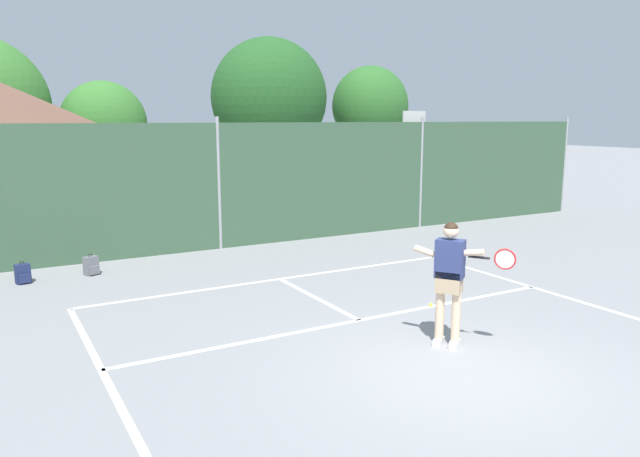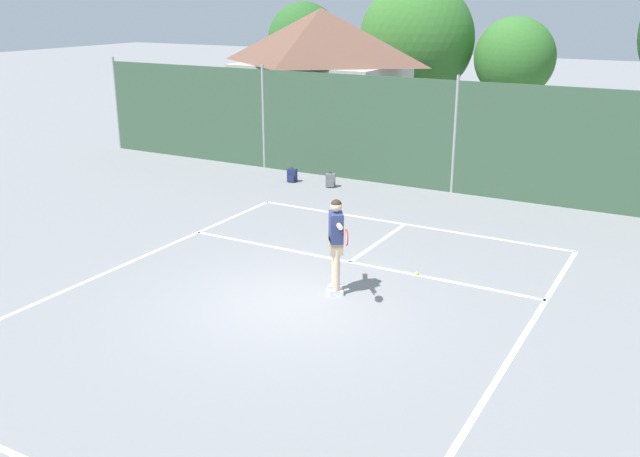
{
  "view_description": "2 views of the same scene",
  "coord_description": "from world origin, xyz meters",
  "px_view_note": "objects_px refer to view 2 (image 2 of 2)",
  "views": [
    {
      "loc": [
        -5.31,
        -5.58,
        3.31
      ],
      "look_at": [
        -0.92,
        2.17,
        1.68
      ],
      "focal_mm": 34.02,
      "sensor_mm": 36.0,
      "label": 1
    },
    {
      "loc": [
        6.28,
        -10.08,
        5.36
      ],
      "look_at": [
        -0.46,
        1.99,
        0.82
      ],
      "focal_mm": 39.4,
      "sensor_mm": 36.0,
      "label": 2
    }
  ],
  "objects_px": {
    "tennis_player": "(336,238)",
    "backpack_grey": "(330,181)",
    "tennis_ball": "(417,274)",
    "backpack_navy": "(292,176)"
  },
  "relations": [
    {
      "from": "tennis_player",
      "to": "backpack_grey",
      "type": "distance_m",
      "value": 8.0
    },
    {
      "from": "tennis_ball",
      "to": "backpack_grey",
      "type": "xyz_separation_m",
      "value": [
        -4.89,
        5.33,
        0.16
      ]
    },
    {
      "from": "backpack_navy",
      "to": "backpack_grey",
      "type": "relative_size",
      "value": 1.0
    },
    {
      "from": "tennis_ball",
      "to": "backpack_navy",
      "type": "xyz_separation_m",
      "value": [
        -6.21,
        5.3,
        0.16
      ]
    },
    {
      "from": "tennis_ball",
      "to": "backpack_navy",
      "type": "relative_size",
      "value": 0.14
    },
    {
      "from": "tennis_ball",
      "to": "backpack_grey",
      "type": "distance_m",
      "value": 7.23
    },
    {
      "from": "tennis_ball",
      "to": "backpack_grey",
      "type": "bearing_deg",
      "value": 132.5
    },
    {
      "from": "backpack_grey",
      "to": "tennis_player",
      "type": "bearing_deg",
      "value": -60.86
    },
    {
      "from": "backpack_navy",
      "to": "backpack_grey",
      "type": "height_order",
      "value": "same"
    },
    {
      "from": "tennis_player",
      "to": "backpack_navy",
      "type": "xyz_separation_m",
      "value": [
        -5.19,
        6.9,
        -0.92
      ]
    }
  ]
}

